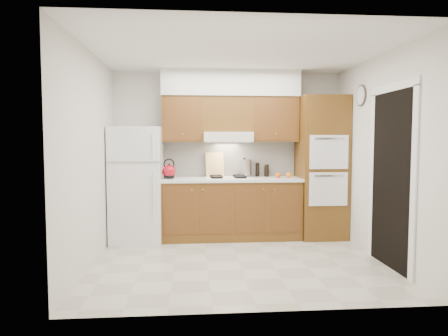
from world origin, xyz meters
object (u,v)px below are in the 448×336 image
(fridge, at_px, (137,184))
(kettle, at_px, (169,171))
(oven_cabinet, at_px, (321,167))
(stock_pot, at_px, (244,167))

(fridge, height_order, kettle, fridge)
(oven_cabinet, height_order, kettle, oven_cabinet)
(oven_cabinet, height_order, stock_pot, oven_cabinet)
(oven_cabinet, distance_m, kettle, 2.37)
(fridge, height_order, oven_cabinet, oven_cabinet)
(fridge, bearing_deg, kettle, 7.73)
(stock_pot, bearing_deg, fridge, -170.91)
(kettle, bearing_deg, oven_cabinet, 21.57)
(stock_pot, bearing_deg, oven_cabinet, -11.03)
(fridge, height_order, stock_pot, fridge)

